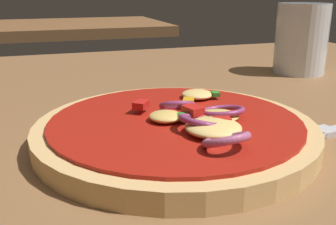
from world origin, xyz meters
TOP-DOWN VIEW (x-y plane):
  - dining_table at (0.00, 0.00)m, footprint 1.21×1.02m
  - pizza at (0.03, -0.01)m, footprint 0.25×0.25m
  - beer_glass at (0.31, 0.20)m, footprint 0.08×0.08m
  - background_table at (0.04, 1.23)m, footprint 0.71×0.49m

SIDE VIEW (x-z plane):
  - dining_table at x=0.00m, z-range 0.00..0.04m
  - background_table at x=0.04m, z-range 0.00..0.04m
  - pizza at x=0.03m, z-range 0.03..0.07m
  - beer_glass at x=0.31m, z-range 0.03..0.14m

